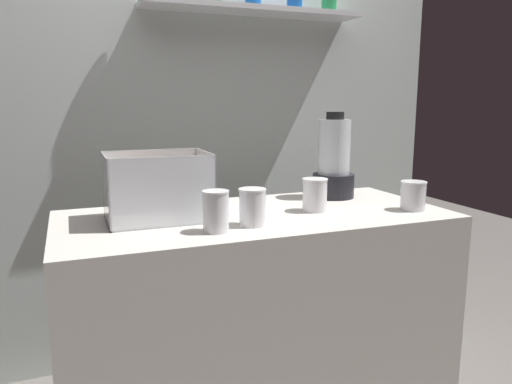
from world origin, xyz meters
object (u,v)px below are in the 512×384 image
blender_pitcher (334,163)px  juice_cup_orange_far_left (216,213)px  carrot_display_bin (157,199)px  juice_cup_orange_right (413,198)px  juice_cup_carrot_middle (315,197)px  juice_cup_pomegranate_left (252,209)px

blender_pitcher → juice_cup_orange_far_left: 0.73m
carrot_display_bin → blender_pitcher: size_ratio=0.96×
juice_cup_orange_right → juice_cup_carrot_middle: bearing=161.7°
juice_cup_orange_far_left → juice_cup_pomegranate_left: (0.13, 0.03, -0.00)m
juice_cup_orange_far_left → juice_cup_orange_right: juice_cup_orange_far_left is taller
juice_cup_orange_far_left → juice_cup_pomegranate_left: bearing=13.6°
juice_cup_orange_far_left → juice_cup_orange_right: bearing=2.4°
blender_pitcher → juice_cup_carrot_middle: blender_pitcher is taller
juice_cup_pomegranate_left → blender_pitcher: bearing=33.6°
juice_cup_orange_far_left → juice_cup_orange_right: 0.78m
blender_pitcher → juice_cup_carrot_middle: size_ratio=2.94×
juice_cup_orange_far_left → juice_cup_pomegranate_left: juice_cup_orange_far_left is taller
carrot_display_bin → juice_cup_orange_right: size_ratio=3.17×
carrot_display_bin → juice_cup_orange_far_left: size_ratio=2.64×
juice_cup_carrot_middle → juice_cup_orange_right: size_ratio=1.12×
juice_cup_carrot_middle → juice_cup_orange_right: bearing=-18.3°
carrot_display_bin → juice_cup_pomegranate_left: carrot_display_bin is taller
carrot_display_bin → juice_cup_pomegranate_left: (0.27, -0.19, -0.02)m
juice_cup_orange_right → juice_cup_pomegranate_left: bearing=180.0°
carrot_display_bin → juice_cup_pomegranate_left: 0.34m
carrot_display_bin → juice_cup_orange_far_left: (0.14, -0.23, -0.01)m
juice_cup_pomegranate_left → juice_cup_orange_right: 0.64m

